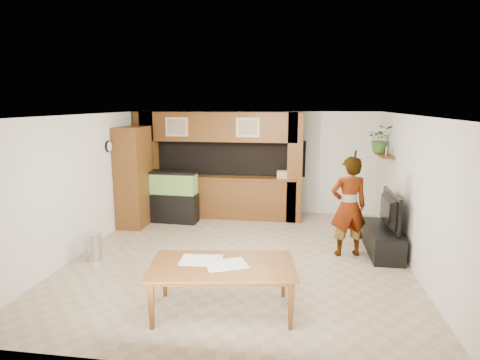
% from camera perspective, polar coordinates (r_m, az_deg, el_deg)
% --- Properties ---
extents(floor, '(6.50, 6.50, 0.00)m').
position_cam_1_polar(floor, '(7.60, 0.00, -10.79)').
color(floor, tan).
rests_on(floor, ground).
extents(ceiling, '(6.50, 6.50, 0.00)m').
position_cam_1_polar(ceiling, '(7.06, 0.00, 9.21)').
color(ceiling, white).
rests_on(ceiling, wall_back).
extents(wall_back, '(6.00, 0.00, 6.00)m').
position_cam_1_polar(wall_back, '(10.40, 2.61, 2.56)').
color(wall_back, silver).
rests_on(wall_back, floor).
extents(wall_left, '(0.00, 6.50, 6.50)m').
position_cam_1_polar(wall_left, '(8.20, -21.21, -0.44)').
color(wall_left, silver).
rests_on(wall_left, floor).
extents(wall_right, '(0.00, 6.50, 6.50)m').
position_cam_1_polar(wall_right, '(7.41, 23.62, -1.76)').
color(wall_right, silver).
rests_on(wall_right, floor).
extents(partition, '(4.20, 0.99, 2.60)m').
position_cam_1_polar(partition, '(9.93, -3.21, 2.24)').
color(partition, brown).
rests_on(partition, floor).
extents(wall_clock, '(0.05, 0.25, 0.25)m').
position_cam_1_polar(wall_clock, '(8.97, -18.17, 4.56)').
color(wall_clock, black).
rests_on(wall_clock, wall_left).
extents(wall_shelf, '(0.25, 0.90, 0.04)m').
position_cam_1_polar(wall_shelf, '(9.19, 19.78, 3.34)').
color(wall_shelf, brown).
rests_on(wall_shelf, wall_right).
extents(pantry_cabinet, '(0.57, 0.93, 2.28)m').
position_cam_1_polar(pantry_cabinet, '(9.50, -14.87, 0.43)').
color(pantry_cabinet, brown).
rests_on(pantry_cabinet, floor).
extents(trash_can, '(0.27, 0.27, 0.50)m').
position_cam_1_polar(trash_can, '(7.82, -20.04, -8.88)').
color(trash_can, '#B2B2B7').
rests_on(trash_can, floor).
extents(aquarium, '(1.11, 0.42, 1.23)m').
position_cam_1_polar(aquarium, '(9.65, -9.34, -2.46)').
color(aquarium, black).
rests_on(aquarium, floor).
extents(tv_stand, '(0.54, 1.47, 0.49)m').
position_cam_1_polar(tv_stand, '(8.15, 19.59, -8.08)').
color(tv_stand, black).
rests_on(tv_stand, floor).
extents(television, '(0.18, 1.20, 0.69)m').
position_cam_1_polar(television, '(7.99, 19.86, -4.07)').
color(television, black).
rests_on(television, tv_stand).
extents(photo_frame, '(0.06, 0.14, 0.18)m').
position_cam_1_polar(photo_frame, '(8.97, 20.08, 3.86)').
color(photo_frame, tan).
rests_on(photo_frame, wall_shelf).
extents(potted_plant, '(0.63, 0.58, 0.61)m').
position_cam_1_polar(potted_plant, '(9.42, 19.40, 5.53)').
color(potted_plant, '#3B6B2A').
rests_on(potted_plant, wall_shelf).
extents(person, '(0.77, 0.59, 1.87)m').
position_cam_1_polar(person, '(7.65, 15.18, -3.67)').
color(person, '#9A8154').
rests_on(person, floor).
extents(microphone, '(0.04, 0.11, 0.17)m').
position_cam_1_polar(microphone, '(7.32, 16.10, 3.47)').
color(microphone, black).
rests_on(microphone, person).
extents(dining_table, '(2.07, 1.34, 0.68)m').
position_cam_1_polar(dining_table, '(5.59, -2.51, -15.31)').
color(dining_table, brown).
rests_on(dining_table, floor).
extents(newspaper_a, '(0.65, 0.58, 0.01)m').
position_cam_1_polar(newspaper_a, '(5.48, -1.96, -11.93)').
color(newspaper_a, silver).
rests_on(newspaper_a, dining_table).
extents(newspaper_b, '(0.60, 0.45, 0.01)m').
position_cam_1_polar(newspaper_b, '(5.64, -5.54, -11.26)').
color(newspaper_b, silver).
rests_on(newspaper_b, dining_table).
extents(counter_box, '(0.28, 0.19, 0.18)m').
position_cam_1_polar(counter_box, '(9.59, 6.13, 0.78)').
color(counter_box, tan).
rests_on(counter_box, partition).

